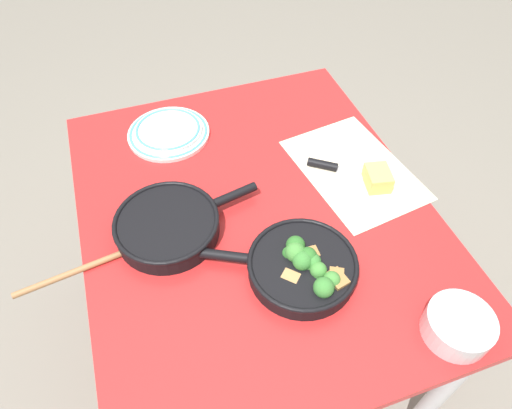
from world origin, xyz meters
The scene contains 10 objects.
ground_plane centered at (0.00, 0.00, 0.00)m, with size 14.00×14.00×0.00m, color slate.
dining_table_red centered at (0.00, 0.00, 0.66)m, with size 1.08×0.89×0.75m.
skillet_broccoli centered at (-0.22, -0.04, 0.78)m, with size 0.26×0.38×0.08m.
skillet_eggs centered at (0.00, 0.23, 0.78)m, with size 0.26×0.38×0.05m.
wooden_spoon centered at (-0.03, 0.37, 0.76)m, with size 0.08×0.38×0.02m.
parchment_sheet centered at (0.05, -0.31, 0.75)m, with size 0.42×0.32×0.00m.
grater_knife centered at (0.05, -0.28, 0.76)m, with size 0.20×0.26×0.02m.
cheese_block centered at (-0.02, -0.34, 0.78)m, with size 0.09×0.08×0.05m.
dinner_plate_stack centered at (0.37, 0.15, 0.76)m, with size 0.25×0.25×0.03m.
prep_bowl_steel centered at (-0.46, -0.29, 0.78)m, with size 0.14×0.14×0.06m.
Camera 1 is at (-0.73, 0.25, 1.67)m, focal length 32.00 mm.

